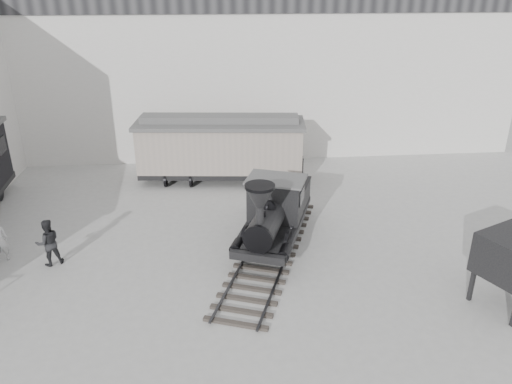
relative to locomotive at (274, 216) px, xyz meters
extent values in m
plane|color=#9E9E9B|center=(-1.61, -3.88, -1.23)|extent=(90.00, 90.00, 0.00)
cube|color=silver|center=(-1.61, 11.12, 4.27)|extent=(34.00, 2.40, 11.00)
cube|color=#292521|center=(-0.26, -0.70, -1.15)|extent=(5.17, 9.59, 0.16)
cube|color=#2D2D30|center=(-0.95, -0.45, -1.10)|extent=(3.31, 8.92, 0.06)
cube|color=#2D2D30|center=(0.44, -0.96, -1.10)|extent=(3.31, 8.92, 0.06)
cylinder|color=black|center=(-1.19, -0.91, -0.50)|extent=(0.50, 1.10, 1.13)
cylinder|color=black|center=(0.32, -1.46, -0.50)|extent=(0.50, 1.10, 1.13)
cylinder|color=black|center=(-0.73, 0.34, -0.50)|extent=(0.50, 1.10, 1.13)
cylinder|color=black|center=(0.78, -0.21, -0.50)|extent=(0.50, 1.10, 1.13)
cube|color=black|center=(-0.20, -0.56, -0.38)|extent=(3.20, 4.18, 0.29)
cylinder|color=black|center=(-0.45, -1.24, 0.28)|extent=(1.77, 2.57, 1.03)
cylinder|color=black|center=(-0.77, -2.10, 1.08)|extent=(0.34, 0.34, 0.62)
cone|color=black|center=(-0.77, -2.10, 1.75)|extent=(1.26, 1.26, 0.72)
sphere|color=black|center=(-0.31, -0.85, 0.77)|extent=(0.53, 0.53, 0.53)
cube|color=black|center=(0.11, 0.31, 0.56)|extent=(2.36, 1.99, 1.59)
cube|color=#595959|center=(0.11, 0.31, 1.40)|extent=(2.62, 2.25, 0.08)
cube|color=black|center=(0.75, 2.05, -0.01)|extent=(2.44, 2.56, 0.93)
cylinder|color=black|center=(-3.94, 7.16, -0.87)|extent=(1.88, 0.91, 0.73)
cylinder|color=black|center=(0.22, 6.74, -0.87)|extent=(1.88, 0.91, 0.73)
cube|color=black|center=(-1.86, 6.95, -0.69)|extent=(8.35, 3.08, 0.27)
cube|color=gray|center=(-1.86, 6.95, 0.58)|extent=(8.36, 3.17, 2.27)
cube|color=#595959|center=(-1.86, 6.95, 1.81)|extent=(8.66, 3.47, 0.18)
cube|color=#595959|center=(-1.86, 6.95, 2.06)|extent=(7.87, 1.87, 0.33)
imported|color=#232426|center=(-8.34, -0.74, -0.34)|extent=(1.08, 1.00, 1.80)
cube|color=black|center=(5.94, -4.31, -0.66)|extent=(0.16, 0.16, 1.14)
cube|color=black|center=(7.62, -3.53, -0.66)|extent=(0.16, 0.16, 1.14)
camera|label=1|loc=(-2.32, -17.23, 8.53)|focal=35.00mm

